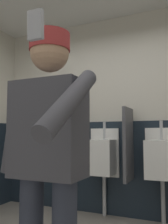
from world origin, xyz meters
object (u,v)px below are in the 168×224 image
(urinal_middle, at_px, (161,159))
(person, at_px, (48,147))
(soap_dispenser, at_px, (51,111))
(urinal_left, at_px, (102,157))
(cell_phone, at_px, (36,25))

(urinal_middle, xyz_separation_m, person, (-0.40, -1.86, 0.22))
(soap_dispenser, bearing_deg, person, -58.55)
(urinal_middle, relative_size, person, 0.74)
(urinal_left, xyz_separation_m, person, (0.35, -1.86, 0.22))
(urinal_left, height_order, cell_phone, cell_phone)
(cell_phone, bearing_deg, soap_dispenser, 119.64)
(urinal_middle, bearing_deg, person, -102.29)
(cell_phone, distance_m, soap_dispenser, 2.88)
(urinal_left, distance_m, person, 1.90)
(cell_phone, relative_size, soap_dispenser, 0.61)
(person, bearing_deg, cell_phone, -62.36)
(urinal_left, distance_m, urinal_middle, 0.75)
(urinal_left, relative_size, soap_dispenser, 6.89)
(urinal_left, distance_m, cell_phone, 2.53)
(person, xyz_separation_m, cell_phone, (0.26, -0.50, 0.47))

